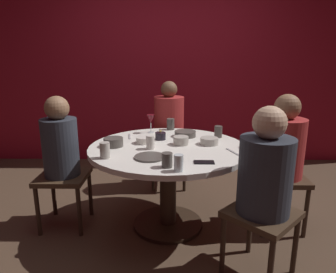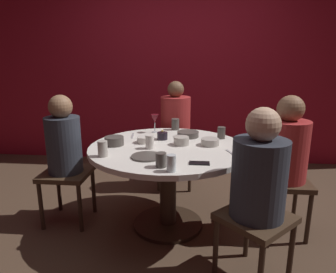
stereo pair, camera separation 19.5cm
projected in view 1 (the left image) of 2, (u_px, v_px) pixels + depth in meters
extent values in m
plane|color=#4C3828|center=(168.00, 225.00, 2.67)|extent=(8.00, 8.00, 0.00)
cube|color=maroon|center=(170.00, 67.00, 4.10)|extent=(6.00, 0.10, 2.60)
cylinder|color=silver|center=(168.00, 148.00, 2.49)|extent=(1.30, 1.30, 0.04)
cylinder|color=#332319|center=(168.00, 189.00, 2.58)|extent=(0.14, 0.14, 0.69)
cylinder|color=#2D2116|center=(168.00, 223.00, 2.66)|extent=(0.60, 0.60, 0.03)
cube|color=#3F2D1E|center=(63.00, 177.00, 2.56)|extent=(0.40, 0.40, 0.04)
cylinder|color=#2D333D|center=(60.00, 147.00, 2.50)|extent=(0.29, 0.29, 0.48)
sphere|color=#8C6647|center=(57.00, 108.00, 2.42)|extent=(0.20, 0.20, 0.20)
cylinder|color=#332319|center=(38.00, 211.00, 2.46)|extent=(0.04, 0.04, 0.43)
cylinder|color=#332319|center=(79.00, 212.00, 2.46)|extent=(0.04, 0.04, 0.43)
cylinder|color=#332319|center=(54.00, 193.00, 2.79)|extent=(0.04, 0.04, 0.43)
cylinder|color=#332319|center=(90.00, 193.00, 2.79)|extent=(0.04, 0.04, 0.43)
cube|color=#3F2D1E|center=(169.00, 147.00, 3.40)|extent=(0.40, 0.40, 0.04)
cylinder|color=#B22D2D|center=(169.00, 122.00, 3.33)|extent=(0.33, 0.33, 0.55)
sphere|color=brown|center=(169.00, 89.00, 3.24)|extent=(0.18, 0.18, 0.18)
cylinder|color=#332319|center=(155.00, 162.00, 3.63)|extent=(0.04, 0.04, 0.43)
cylinder|color=#332319|center=(153.00, 172.00, 3.30)|extent=(0.04, 0.04, 0.43)
cylinder|color=#332319|center=(183.00, 162.00, 3.62)|extent=(0.04, 0.04, 0.43)
cylinder|color=#332319|center=(184.00, 173.00, 3.29)|extent=(0.04, 0.04, 0.43)
cube|color=#3F2D1E|center=(280.00, 178.00, 2.54)|extent=(0.40, 0.40, 0.04)
cylinder|color=#B22D2D|center=(283.00, 148.00, 2.48)|extent=(0.33, 0.33, 0.49)
sphere|color=#8C6647|center=(287.00, 107.00, 2.39)|extent=(0.21, 0.21, 0.21)
cylinder|color=#332319|center=(290.00, 195.00, 2.76)|extent=(0.04, 0.04, 0.43)
cylinder|color=#332319|center=(253.00, 194.00, 2.77)|extent=(0.04, 0.04, 0.43)
cylinder|color=#332319|center=(306.00, 213.00, 2.44)|extent=(0.04, 0.04, 0.43)
cylinder|color=#332319|center=(264.00, 213.00, 2.44)|extent=(0.04, 0.04, 0.43)
cube|color=#3F2D1E|center=(262.00, 214.00, 1.95)|extent=(0.57, 0.57, 0.04)
cylinder|color=#2D333D|center=(265.00, 176.00, 1.89)|extent=(0.47, 0.47, 0.49)
sphere|color=tan|center=(270.00, 123.00, 1.80)|extent=(0.20, 0.20, 0.20)
cylinder|color=#332319|center=(295.00, 246.00, 2.01)|extent=(0.04, 0.04, 0.43)
cylinder|color=#332319|center=(250.00, 226.00, 2.24)|extent=(0.04, 0.04, 0.43)
cylinder|color=#332319|center=(270.00, 270.00, 1.78)|extent=(0.04, 0.04, 0.43)
cylinder|color=#332319|center=(223.00, 246.00, 2.02)|extent=(0.04, 0.04, 0.43)
cylinder|color=black|center=(160.00, 136.00, 2.67)|extent=(0.09, 0.09, 0.06)
sphere|color=#F9D159|center=(160.00, 131.00, 2.66)|extent=(0.02, 0.02, 0.02)
cylinder|color=silver|center=(151.00, 132.00, 2.93)|extent=(0.06, 0.06, 0.01)
cylinder|color=silver|center=(151.00, 127.00, 2.91)|extent=(0.01, 0.01, 0.09)
cone|color=maroon|center=(151.00, 119.00, 2.89)|extent=(0.08, 0.08, 0.08)
cylinder|color=#4C4742|center=(150.00, 157.00, 2.19)|extent=(0.23, 0.23, 0.01)
cube|color=black|center=(204.00, 162.00, 2.09)|extent=(0.14, 0.07, 0.01)
cylinder|color=#4C4742|center=(113.00, 142.00, 2.46)|extent=(0.16, 0.16, 0.07)
cylinder|color=#B2ADA3|center=(209.00, 141.00, 2.53)|extent=(0.15, 0.15, 0.06)
cylinder|color=silver|center=(144.00, 140.00, 2.56)|extent=(0.13, 0.13, 0.05)
cylinder|color=#4C4742|center=(185.00, 134.00, 2.78)|extent=(0.20, 0.20, 0.05)
cylinder|color=#B2ADA3|center=(181.00, 140.00, 2.52)|extent=(0.13, 0.13, 0.07)
cylinder|color=#B2ADA3|center=(105.00, 150.00, 2.17)|extent=(0.07, 0.07, 0.12)
cylinder|color=silver|center=(150.00, 142.00, 2.39)|extent=(0.07, 0.07, 0.11)
cylinder|color=#4C4742|center=(167.00, 160.00, 1.99)|extent=(0.07, 0.07, 0.10)
cylinder|color=#4C4742|center=(171.00, 124.00, 3.04)|extent=(0.08, 0.08, 0.11)
cylinder|color=#4C4742|center=(218.00, 132.00, 2.74)|extent=(0.07, 0.07, 0.10)
cylinder|color=silver|center=(179.00, 163.00, 1.92)|extent=(0.06, 0.06, 0.11)
cube|color=#B7B7BC|center=(233.00, 152.00, 2.32)|extent=(0.08, 0.17, 0.01)
cube|color=#B7B7BC|center=(130.00, 136.00, 2.77)|extent=(0.04, 0.18, 0.01)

